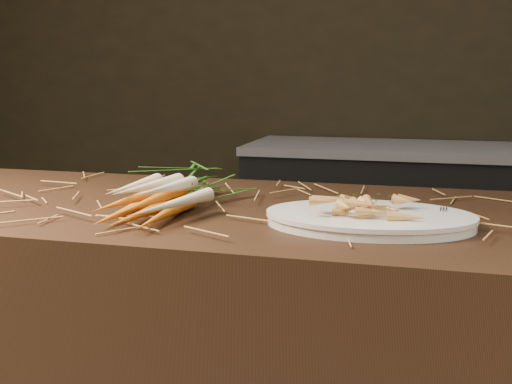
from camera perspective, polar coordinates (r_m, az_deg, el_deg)
back_counter at (r=3.25m, az=15.52°, el=-3.42°), size 1.82×0.62×0.84m
straw_bedding at (r=1.33m, az=3.54°, el=-1.24°), size 1.40×0.60×0.02m
root_veg_bunch at (r=1.35m, az=-6.97°, el=0.35°), size 0.18×0.48×0.09m
serving_platter at (r=1.21m, az=10.07°, el=-2.51°), size 0.40×0.28×0.02m
roasted_veg_heap at (r=1.20m, az=10.12°, el=-1.05°), size 0.20×0.15×0.04m
serving_fork at (r=1.20m, az=16.60°, el=-2.35°), size 0.02×0.15×0.00m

